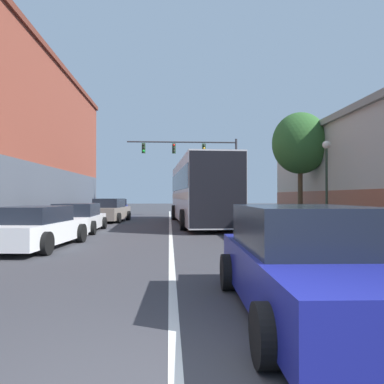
% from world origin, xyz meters
% --- Properties ---
extents(lane_center_line, '(0.14, 43.45, 0.01)m').
position_xyz_m(lane_center_line, '(0.00, 15.73, 0.00)').
color(lane_center_line, silver).
rests_on(lane_center_line, ground_plane).
extents(bus, '(3.17, 12.82, 3.55)m').
position_xyz_m(bus, '(1.68, 18.83, 1.99)').
color(bus, '#B7B7BC').
rests_on(bus, ground_plane).
extents(hatchback_foreground, '(2.16, 4.74, 1.47)m').
position_xyz_m(hatchback_foreground, '(1.81, 2.21, 0.69)').
color(hatchback_foreground, navy).
rests_on(hatchback_foreground, ground_plane).
extents(parked_car_left_near, '(2.37, 4.76, 1.30)m').
position_xyz_m(parked_car_left_near, '(-4.18, 9.10, 0.63)').
color(parked_car_left_near, silver).
rests_on(parked_car_left_near, ground_plane).
extents(parked_car_left_mid, '(2.26, 4.59, 1.38)m').
position_xyz_m(parked_car_left_mid, '(-4.29, 27.91, 0.66)').
color(parked_car_left_mid, navy).
rests_on(parked_car_left_mid, ground_plane).
extents(parked_car_left_far, '(2.24, 4.67, 1.46)m').
position_xyz_m(parked_car_left_far, '(-3.79, 21.14, 0.69)').
color(parked_car_left_far, slate).
rests_on(parked_car_left_far, ground_plane).
extents(parked_car_left_distant, '(2.08, 4.61, 1.29)m').
position_xyz_m(parked_car_left_distant, '(-4.17, 14.39, 0.61)').
color(parked_car_left_distant, silver).
rests_on(parked_car_left_distant, ground_plane).
extents(traffic_signal_gantry, '(8.95, 0.36, 6.30)m').
position_xyz_m(traffic_signal_gantry, '(2.37, 27.44, 4.73)').
color(traffic_signal_gantry, '#333338').
rests_on(traffic_signal_gantry, ground_plane).
extents(street_lamp, '(0.34, 0.34, 3.98)m').
position_xyz_m(street_lamp, '(6.64, 12.80, 2.45)').
color(street_lamp, '#233323').
rests_on(street_lamp, ground_plane).
extents(street_tree_near, '(2.86, 2.57, 5.90)m').
position_xyz_m(street_tree_near, '(6.63, 15.98, 4.31)').
color(street_tree_near, '#4C3823').
rests_on(street_tree_near, ground_plane).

